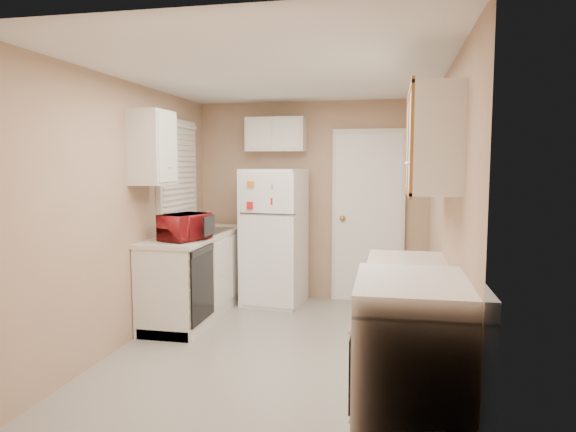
# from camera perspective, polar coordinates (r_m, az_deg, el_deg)

# --- Properties ---
(floor) EXTENTS (3.80, 3.80, 0.00)m
(floor) POSITION_cam_1_polar(r_m,az_deg,el_deg) (4.71, -1.26, -14.68)
(floor) COLOR #ACA8A1
(floor) RESTS_ON ground
(ceiling) EXTENTS (3.80, 3.80, 0.00)m
(ceiling) POSITION_cam_1_polar(r_m,az_deg,el_deg) (4.48, -1.33, 15.48)
(ceiling) COLOR white
(ceiling) RESTS_ON floor
(wall_left) EXTENTS (3.80, 3.80, 0.00)m
(wall_left) POSITION_cam_1_polar(r_m,az_deg,el_deg) (4.94, -17.34, 0.33)
(wall_left) COLOR tan
(wall_left) RESTS_ON floor
(wall_right) EXTENTS (3.80, 3.80, 0.00)m
(wall_right) POSITION_cam_1_polar(r_m,az_deg,el_deg) (4.34, 17.02, -0.37)
(wall_right) COLOR tan
(wall_right) RESTS_ON floor
(wall_back) EXTENTS (2.80, 2.80, 0.00)m
(wall_back) POSITION_cam_1_polar(r_m,az_deg,el_deg) (6.29, 2.56, 1.71)
(wall_back) COLOR tan
(wall_back) RESTS_ON floor
(wall_front) EXTENTS (2.80, 2.80, 0.00)m
(wall_front) POSITION_cam_1_polar(r_m,az_deg,el_deg) (2.63, -10.56, -4.07)
(wall_front) COLOR tan
(wall_front) RESTS_ON floor
(left_counter) EXTENTS (0.60, 1.80, 0.90)m
(left_counter) POSITION_cam_1_polar(r_m,az_deg,el_deg) (5.73, -10.09, -6.36)
(left_counter) COLOR silver
(left_counter) RESTS_ON floor
(dishwasher) EXTENTS (0.03, 0.58, 0.72)m
(dishwasher) POSITION_cam_1_polar(r_m,az_deg,el_deg) (5.07, -9.54, -7.48)
(dishwasher) COLOR black
(dishwasher) RESTS_ON floor
(sink) EXTENTS (0.54, 0.74, 0.16)m
(sink) POSITION_cam_1_polar(r_m,az_deg,el_deg) (5.80, -9.61, -2.10)
(sink) COLOR gray
(sink) RESTS_ON left_counter
(microwave) EXTENTS (0.53, 0.40, 0.31)m
(microwave) POSITION_cam_1_polar(r_m,az_deg,el_deg) (5.14, -11.38, -0.99)
(microwave) COLOR maroon
(microwave) RESTS_ON left_counter
(soap_bottle) EXTENTS (0.09, 0.09, 0.20)m
(soap_bottle) POSITION_cam_1_polar(r_m,az_deg,el_deg) (6.10, -8.86, -0.37)
(soap_bottle) COLOR beige
(soap_bottle) RESTS_ON left_counter
(window_blinds) EXTENTS (0.10, 0.98, 1.08)m
(window_blinds) POSITION_cam_1_polar(r_m,az_deg,el_deg) (5.84, -12.13, 5.20)
(window_blinds) COLOR silver
(window_blinds) RESTS_ON wall_left
(upper_cabinet_left) EXTENTS (0.30, 0.45, 0.70)m
(upper_cabinet_left) POSITION_cam_1_polar(r_m,az_deg,el_deg) (5.04, -14.83, 7.34)
(upper_cabinet_left) COLOR silver
(upper_cabinet_left) RESTS_ON wall_left
(refrigerator) EXTENTS (0.73, 0.71, 1.59)m
(refrigerator) POSITION_cam_1_polar(r_m,az_deg,el_deg) (6.04, -1.54, -2.32)
(refrigerator) COLOR white
(refrigerator) RESTS_ON floor
(cabinet_over_fridge) EXTENTS (0.70, 0.30, 0.40)m
(cabinet_over_fridge) POSITION_cam_1_polar(r_m,az_deg,el_deg) (6.22, -1.32, 9.04)
(cabinet_over_fridge) COLOR silver
(cabinet_over_fridge) RESTS_ON wall_back
(interior_door) EXTENTS (0.86, 0.06, 2.08)m
(interior_door) POSITION_cam_1_polar(r_m,az_deg,el_deg) (6.20, 8.89, -0.09)
(interior_door) COLOR white
(interior_door) RESTS_ON floor
(right_counter) EXTENTS (0.60, 2.00, 0.90)m
(right_counter) POSITION_cam_1_polar(r_m,az_deg,el_deg) (3.70, 13.10, -13.22)
(right_counter) COLOR silver
(right_counter) RESTS_ON floor
(stove) EXTENTS (0.70, 0.85, 1.02)m
(stove) POSITION_cam_1_polar(r_m,az_deg,el_deg) (3.08, 14.10, -16.03)
(stove) COLOR white
(stove) RESTS_ON floor
(upper_cabinet_right) EXTENTS (0.30, 1.20, 0.70)m
(upper_cabinet_right) POSITION_cam_1_polar(r_m,az_deg,el_deg) (3.81, 15.73, 7.88)
(upper_cabinet_right) COLOR silver
(upper_cabinet_right) RESTS_ON wall_right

